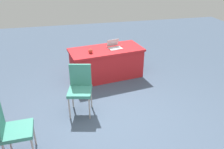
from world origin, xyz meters
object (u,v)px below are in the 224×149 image
object	(u,v)px
table_foreground	(106,63)
chair_tucked_left	(80,86)
laptop_silver	(114,47)
yarn_ball	(90,51)
scissors_red	(122,45)
chair_tucked_right	(11,128)

from	to	relation	value
table_foreground	chair_tucked_left	distance (m)	1.58
table_foreground	laptop_silver	world-z (taller)	laptop_silver
table_foreground	yarn_ball	xyz separation A→B (m)	(0.41, 0.18, 0.43)
yarn_ball	scissors_red	size ratio (longest dim) A/B	0.59
chair_tucked_left	chair_tucked_right	world-z (taller)	chair_tucked_right
table_foreground	chair_tucked_left	xyz separation A→B (m)	(0.79, 1.36, 0.18)
chair_tucked_right	yarn_ball	size ratio (longest dim) A/B	9.23
chair_tucked_right	scissors_red	xyz separation A→B (m)	(-2.33, -2.50, 0.20)
chair_tucked_left	laptop_silver	xyz separation A→B (m)	(-1.01, -1.38, 0.23)
scissors_red	laptop_silver	bearing A→B (deg)	-49.56
chair_tucked_left	chair_tucked_right	bearing A→B (deg)	55.24
laptop_silver	scissors_red	world-z (taller)	laptop_silver
table_foreground	scissors_red	size ratio (longest dim) A/B	10.60
scissors_red	chair_tucked_left	bearing A→B (deg)	-29.93
yarn_ball	scissors_red	world-z (taller)	yarn_ball
scissors_red	chair_tucked_right	bearing A→B (deg)	-33.71
table_foreground	chair_tucked_left	world-z (taller)	chair_tucked_left
table_foreground	chair_tucked_right	size ratio (longest dim) A/B	1.96
laptop_silver	yarn_ball	distance (m)	0.66
chair_tucked_right	scissors_red	size ratio (longest dim) A/B	5.41
chair_tucked_left	scissors_red	xyz separation A→B (m)	(-1.23, -1.51, 0.20)
table_foreground	scissors_red	distance (m)	0.60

